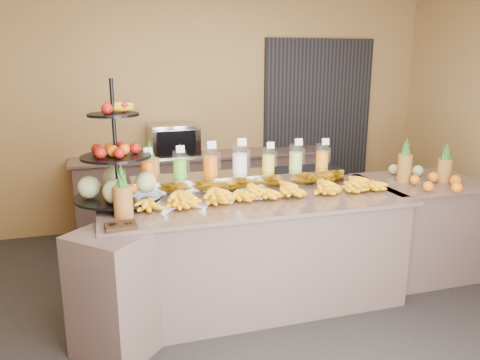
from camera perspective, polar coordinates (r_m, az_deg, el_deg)
name	(u,v)px	position (r m, az deg, el deg)	size (l,w,h in m)	color
ground	(266,318)	(3.95, 3.18, -16.45)	(6.00, 6.00, 0.00)	black
room_envelope	(258,78)	(4.20, 2.26, 12.36)	(6.04, 5.02, 2.82)	olive
buffet_counter	(243,254)	(3.92, 0.36, -9.00)	(2.75, 1.25, 0.93)	gray
right_counter	(418,227)	(4.85, 20.89, -5.32)	(1.08, 0.88, 0.93)	gray
back_ledge	(204,191)	(5.77, -4.38, -1.34)	(3.10, 0.55, 0.93)	gray
pitcher_tray	(240,181)	(4.06, -0.02, -0.15)	(1.85, 0.30, 0.15)	gray
juice_pitcher_orange_a	(148,168)	(3.87, -11.14, 1.46)	(0.12, 0.12, 0.28)	silver
juice_pitcher_green	(180,166)	(3.90, -7.35, 1.74)	(0.12, 0.12, 0.29)	silver
juice_pitcher_orange_b	(210,163)	(3.95, -3.63, 2.11)	(0.13, 0.13, 0.31)	silver
juice_pitcher_milk	(240,160)	(4.02, -0.01, 2.39)	(0.13, 0.14, 0.32)	silver
juice_pitcher_lemon	(268,161)	(4.10, 3.47, 2.38)	(0.11, 0.12, 0.27)	silver
juice_pitcher_lime	(296,158)	(4.19, 6.81, 2.67)	(0.12, 0.13, 0.29)	silver
juice_pitcher_orange_c	(322,157)	(4.30, 9.99, 2.80)	(0.12, 0.12, 0.28)	silver
banana_heap	(268,189)	(3.82, 3.43, -1.06)	(2.15, 0.19, 0.18)	yellow
fruit_stand	(124,173)	(3.75, -14.01, 0.86)	(0.78, 0.78, 0.97)	black
condiment_caddy	(121,226)	(3.24, -14.34, -5.46)	(0.20, 0.15, 0.03)	black
pineapple_left_a	(123,198)	(3.42, -14.08, -2.15)	(0.14, 0.14, 0.39)	brown
pineapple_left_b	(151,172)	(4.04, -10.85, 0.95)	(0.16, 0.16, 0.45)	brown
right_fruit_pile	(430,176)	(4.55, 22.13, 0.45)	(0.49, 0.47, 0.26)	brown
oven_warmer	(174,140)	(5.57, -8.08, 4.83)	(0.56, 0.39, 0.37)	gray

